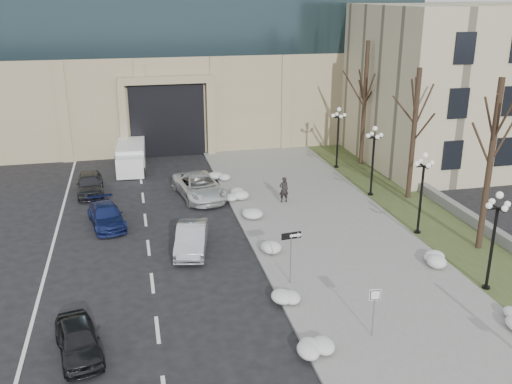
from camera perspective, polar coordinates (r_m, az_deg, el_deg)
sidewalk at (r=32.64m, az=7.12°, el=-3.84°), size 9.00×40.00×0.12m
curb at (r=31.48m, az=-0.65°, el=-4.56°), size 0.30×40.00×0.14m
grass_strip at (r=35.27m, az=17.13°, el=-2.80°), size 4.00×40.00×0.10m
stone_wall at (r=37.75m, az=18.36°, el=-0.98°), size 0.50×30.00×0.70m
classical_building at (r=51.59m, az=22.01°, el=10.36°), size 22.00×18.12×12.00m
car_a at (r=22.83m, az=-17.38°, el=-13.94°), size 2.19×3.88×1.25m
car_b at (r=29.97m, az=-6.48°, el=-4.62°), size 2.28×4.52×1.42m
car_c at (r=34.10m, az=-14.75°, el=-2.29°), size 2.53×4.54×1.24m
car_d at (r=37.65m, az=-5.67°, el=0.56°), size 3.41×5.85×1.53m
car_e at (r=39.71m, az=-16.25°, el=0.79°), size 1.90×4.29×1.43m
pedestrian at (r=36.32m, az=2.80°, el=0.24°), size 0.63×0.44×1.67m
box_truck at (r=44.65m, az=-12.39°, el=3.39°), size 2.33×5.95×1.86m
one_way_sign at (r=25.89m, az=3.88°, el=-4.96°), size 0.99×0.28×2.65m
keep_sign at (r=22.70m, az=11.76°, el=-10.78°), size 0.46×0.10×2.15m
snow_clump_b at (r=21.99m, az=6.19°, el=-15.48°), size 1.10×1.60×0.36m
snow_clump_c at (r=25.08m, az=3.38°, el=-10.65°), size 1.10×1.60×0.36m
snow_clump_d at (r=29.75m, az=0.94°, el=-5.55°), size 1.10×1.60×0.36m
snow_clump_e at (r=33.83m, az=-0.64°, el=-2.39°), size 1.10×1.60×0.36m
snow_clump_f at (r=37.21m, az=-2.11°, el=-0.34°), size 1.10×1.60×0.36m
snow_clump_g at (r=41.01m, az=-3.54°, el=1.52°), size 1.10×1.60×0.36m
snow_clump_i at (r=29.73m, az=17.99°, el=-6.59°), size 1.10×1.60×0.36m
lamppost_a at (r=27.10m, az=22.77°, el=-3.33°), size 1.18×1.18×4.76m
lamppost_b at (r=32.23m, az=16.30°, el=0.93°), size 1.18×1.18×4.76m
lamppost_c at (r=37.79m, az=11.66°, el=3.98°), size 1.18×1.18×4.76m
lamppost_d at (r=43.60m, az=8.22°, el=6.21°), size 1.18×1.18×4.76m
tree_near at (r=30.62m, az=22.62°, el=4.64°), size 3.20×3.20×9.00m
tree_mid at (r=37.32m, az=15.65°, el=7.32°), size 3.20×3.20×8.50m
tree_far at (r=44.30m, az=10.89°, el=10.33°), size 3.20×3.20×9.50m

